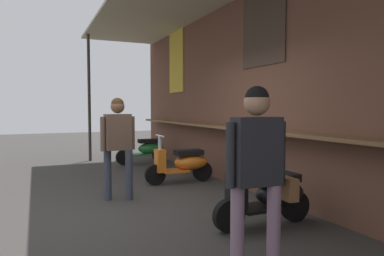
# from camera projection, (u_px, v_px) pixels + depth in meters

# --- Properties ---
(ground_plane) EXTENTS (34.20, 34.20, 0.00)m
(ground_plane) POSITION_uv_depth(u_px,v_px,m) (153.00, 207.00, 5.24)
(ground_plane) COLOR #383533
(market_stall_facade) EXTENTS (12.21, 2.44, 3.76)m
(market_stall_facade) POSITION_uv_depth(u_px,v_px,m) (258.00, 73.00, 5.89)
(market_stall_facade) COLOR brown
(market_stall_facade) RESTS_ON ground_plane
(scooter_green) EXTENTS (0.46, 1.40, 0.97)m
(scooter_green) POSITION_uv_depth(u_px,v_px,m) (145.00, 149.00, 9.36)
(scooter_green) COLOR #237533
(scooter_green) RESTS_ON ground_plane
(scooter_orange) EXTENTS (0.46, 1.40, 0.97)m
(scooter_orange) POSITION_uv_depth(u_px,v_px,m) (183.00, 163.00, 6.94)
(scooter_orange) COLOR orange
(scooter_orange) RESTS_ON ground_plane
(scooter_black) EXTENTS (0.46, 1.40, 0.97)m
(scooter_black) POSITION_uv_depth(u_px,v_px,m) (269.00, 195.00, 4.40)
(scooter_black) COLOR black
(scooter_black) RESTS_ON ground_plane
(shopper_with_handbag) EXTENTS (0.27, 0.66, 1.67)m
(shopper_with_handbag) POSITION_uv_depth(u_px,v_px,m) (258.00, 162.00, 3.00)
(shopper_with_handbag) COLOR gray
(shopper_with_handbag) RESTS_ON ground_plane
(shopper_browsing) EXTENTS (0.25, 0.56, 1.65)m
(shopper_browsing) POSITION_uv_depth(u_px,v_px,m) (118.00, 137.00, 5.61)
(shopper_browsing) COLOR #383D4C
(shopper_browsing) RESTS_ON ground_plane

